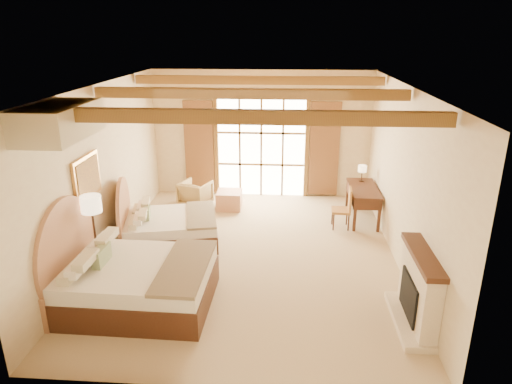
# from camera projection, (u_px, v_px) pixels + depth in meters

# --- Properties ---
(floor) EXTENTS (7.00, 7.00, 0.00)m
(floor) POSITION_uv_depth(u_px,v_px,m) (250.00, 255.00, 8.82)
(floor) COLOR tan
(floor) RESTS_ON ground
(wall_back) EXTENTS (5.50, 0.00, 5.50)m
(wall_back) POSITION_uv_depth(u_px,v_px,m) (261.00, 134.00, 11.57)
(wall_back) COLOR beige
(wall_back) RESTS_ON ground
(wall_left) EXTENTS (0.00, 7.00, 7.00)m
(wall_left) POSITION_uv_depth(u_px,v_px,m) (103.00, 173.00, 8.47)
(wall_left) COLOR beige
(wall_left) RESTS_ON ground
(wall_right) EXTENTS (0.00, 7.00, 7.00)m
(wall_right) POSITION_uv_depth(u_px,v_px,m) (404.00, 179.00, 8.10)
(wall_right) COLOR beige
(wall_right) RESTS_ON ground
(ceiling) EXTENTS (7.00, 7.00, 0.00)m
(ceiling) POSITION_uv_depth(u_px,v_px,m) (250.00, 86.00, 7.75)
(ceiling) COLOR #B87F34
(ceiling) RESTS_ON ground
(ceiling_beams) EXTENTS (5.39, 4.60, 0.18)m
(ceiling_beams) POSITION_uv_depth(u_px,v_px,m) (250.00, 94.00, 7.79)
(ceiling_beams) COLOR brown
(ceiling_beams) RESTS_ON ceiling
(french_doors) EXTENTS (3.95, 0.08, 2.60)m
(french_doors) POSITION_uv_depth(u_px,v_px,m) (261.00, 148.00, 11.64)
(french_doors) COLOR white
(french_doors) RESTS_ON ground
(fireplace) EXTENTS (0.46, 1.40, 1.16)m
(fireplace) POSITION_uv_depth(u_px,v_px,m) (417.00, 293.00, 6.60)
(fireplace) COLOR beige
(fireplace) RESTS_ON ground
(painting) EXTENTS (0.06, 0.95, 0.75)m
(painting) POSITION_uv_depth(u_px,v_px,m) (87.00, 178.00, 7.71)
(painting) COLOR #C48D47
(painting) RESTS_ON wall_left
(canopy_valance) EXTENTS (0.70, 1.40, 0.45)m
(canopy_valance) POSITION_uv_depth(u_px,v_px,m) (59.00, 121.00, 6.11)
(canopy_valance) COLOR beige
(canopy_valance) RESTS_ON ceiling
(bed_near) EXTENTS (2.32, 1.80, 1.51)m
(bed_near) POSITION_uv_depth(u_px,v_px,m) (126.00, 277.00, 7.13)
(bed_near) COLOR #402517
(bed_near) RESTS_ON floor
(bed_far) EXTENTS (2.15, 1.77, 1.23)m
(bed_far) POSITION_uv_depth(u_px,v_px,m) (163.00, 225.00, 9.24)
(bed_far) COLOR #402517
(bed_far) RESTS_ON floor
(nightstand) EXTENTS (0.49, 0.49, 0.54)m
(nightstand) POSITION_uv_depth(u_px,v_px,m) (100.00, 267.00, 7.82)
(nightstand) COLOR #402517
(nightstand) RESTS_ON floor
(floor_lamp) EXTENTS (0.33, 0.33, 1.58)m
(floor_lamp) POSITION_uv_depth(u_px,v_px,m) (92.00, 210.00, 7.44)
(floor_lamp) COLOR #362319
(floor_lamp) RESTS_ON floor
(armchair) EXTENTS (0.87, 0.88, 0.63)m
(armchair) POSITION_uv_depth(u_px,v_px,m) (195.00, 194.00, 11.18)
(armchair) COLOR #A7894F
(armchair) RESTS_ON floor
(ottoman) EXTENTS (0.59, 0.59, 0.43)m
(ottoman) POSITION_uv_depth(u_px,v_px,m) (229.00, 200.00, 11.07)
(ottoman) COLOR tan
(ottoman) RESTS_ON floor
(desk) EXTENTS (0.61, 1.43, 0.77)m
(desk) POSITION_uv_depth(u_px,v_px,m) (363.00, 202.00, 10.34)
(desk) COLOR #402517
(desk) RESTS_ON floor
(desk_chair) EXTENTS (0.43, 0.43, 0.92)m
(desk_chair) POSITION_uv_depth(u_px,v_px,m) (342.00, 215.00, 9.95)
(desk_chair) COLOR #9A6734
(desk_chair) RESTS_ON floor
(desk_lamp) EXTENTS (0.19, 0.19, 0.39)m
(desk_lamp) POSITION_uv_depth(u_px,v_px,m) (362.00, 169.00, 10.55)
(desk_lamp) COLOR #362319
(desk_lamp) RESTS_ON desk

